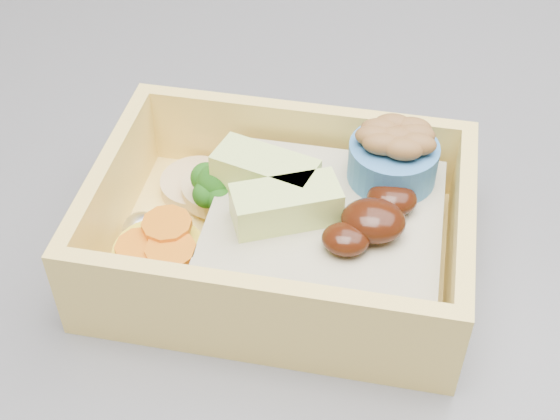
# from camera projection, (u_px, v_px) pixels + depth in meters

# --- Properties ---
(bento_box) EXTENTS (0.18, 0.14, 0.07)m
(bento_box) POSITION_uv_depth(u_px,v_px,m) (292.00, 225.00, 0.38)
(bento_box) COLOR #FED768
(bento_box) RESTS_ON island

